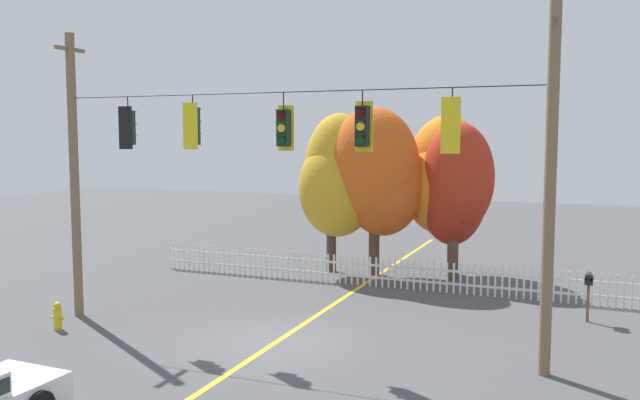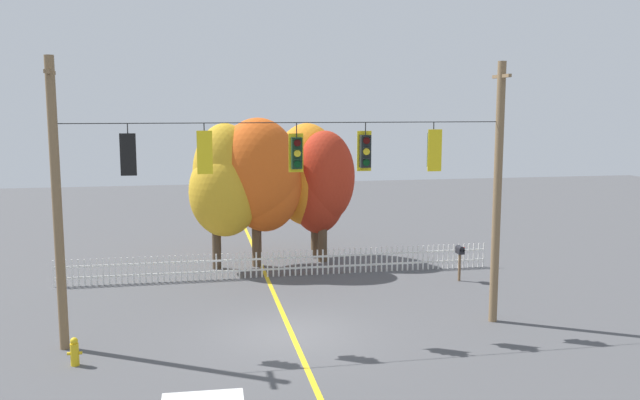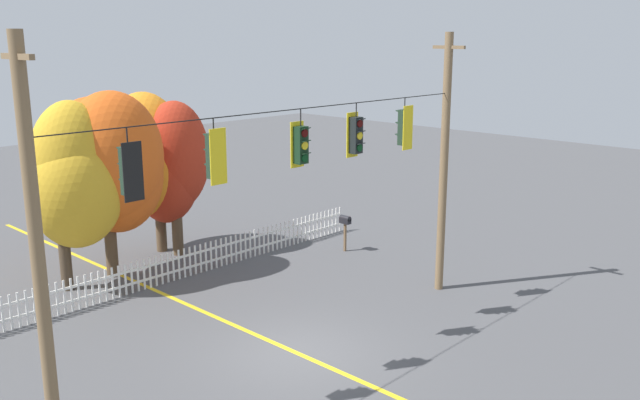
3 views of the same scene
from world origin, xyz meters
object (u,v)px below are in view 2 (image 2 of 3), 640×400
(traffic_signal_northbound_primary, at_px, (205,152))
(traffic_signal_eastbound_side, at_px, (365,151))
(autumn_maple_far_west, at_px, (321,182))
(roadside_mailbox, at_px, (460,252))
(fire_hydrant, at_px, (75,352))
(traffic_signal_westbound_side, at_px, (297,153))
(traffic_signal_southbound_primary, at_px, (433,150))
(traffic_signal_northbound_secondary, at_px, (129,154))
(autumn_maple_near_fence, at_px, (225,184))
(autumn_maple_mid, at_px, (258,173))
(autumn_oak_far_east, at_px, (308,177))

(traffic_signal_northbound_primary, relative_size, traffic_signal_eastbound_side, 0.98)
(autumn_maple_far_west, bearing_deg, roadside_mailbox, -44.24)
(fire_hydrant, bearing_deg, traffic_signal_northbound_primary, 20.89)
(traffic_signal_westbound_side, height_order, fire_hydrant, traffic_signal_westbound_side)
(traffic_signal_southbound_primary, distance_m, autumn_maple_far_west, 9.72)
(traffic_signal_northbound_secondary, height_order, traffic_signal_eastbound_side, same)
(traffic_signal_northbound_primary, distance_m, roadside_mailbox, 11.76)
(traffic_signal_northbound_primary, distance_m, autumn_maple_near_fence, 8.65)
(traffic_signal_eastbound_side, xyz_separation_m, fire_hydrant, (-8.20, -1.36, -5.08))
(traffic_signal_westbound_side, height_order, autumn_maple_mid, autumn_maple_mid)
(traffic_signal_northbound_primary, bearing_deg, traffic_signal_northbound_secondary, 179.99)
(traffic_signal_northbound_primary, relative_size, traffic_signal_westbound_side, 0.99)
(traffic_signal_northbound_secondary, bearing_deg, roadside_mailbox, 22.28)
(traffic_signal_southbound_primary, bearing_deg, roadside_mailbox, 58.29)
(traffic_signal_westbound_side, distance_m, autumn_maple_far_west, 9.89)
(traffic_signal_northbound_secondary, relative_size, traffic_signal_eastbound_side, 0.99)
(autumn_maple_near_fence, xyz_separation_m, autumn_oak_far_east, (3.74, 1.59, 0.06))
(traffic_signal_eastbound_side, distance_m, autumn_maple_near_fence, 9.35)
(traffic_signal_northbound_primary, xyz_separation_m, autumn_oak_far_east, (4.68, 9.98, -1.83))
(traffic_signal_northbound_secondary, relative_size, traffic_signal_southbound_primary, 0.97)
(autumn_oak_far_east, bearing_deg, traffic_signal_northbound_primary, -115.13)
(autumn_maple_mid, bearing_deg, fire_hydrant, -120.30)
(fire_hydrant, bearing_deg, autumn_oak_far_east, 54.08)
(autumn_maple_mid, bearing_deg, traffic_signal_northbound_secondary, -116.92)
(autumn_maple_mid, xyz_separation_m, autumn_oak_far_east, (2.37, 1.34, -0.33))
(traffic_signal_southbound_primary, height_order, autumn_maple_near_fence, traffic_signal_southbound_primary)
(traffic_signal_westbound_side, distance_m, autumn_oak_far_east, 10.32)
(autumn_maple_near_fence, bearing_deg, roadside_mailbox, -21.77)
(autumn_oak_far_east, relative_size, fire_hydrant, 7.90)
(autumn_maple_near_fence, relative_size, autumn_maple_far_west, 1.06)
(traffic_signal_southbound_primary, distance_m, autumn_maple_mid, 9.84)
(traffic_signal_northbound_secondary, height_order, traffic_signal_northbound_primary, same)
(autumn_maple_mid, xyz_separation_m, fire_hydrant, (-5.83, -9.99, -3.62))
(traffic_signal_northbound_secondary, relative_size, autumn_maple_mid, 0.23)
(autumn_maple_far_west, height_order, roadside_mailbox, autumn_maple_far_west)
(traffic_signal_westbound_side, height_order, traffic_signal_southbound_primary, same)
(autumn_maple_mid, height_order, autumn_maple_far_west, autumn_maple_mid)
(traffic_signal_eastbound_side, height_order, roadside_mailbox, traffic_signal_eastbound_side)
(traffic_signal_southbound_primary, bearing_deg, autumn_maple_mid, 117.35)
(fire_hydrant, bearing_deg, traffic_signal_westbound_side, 12.50)
(traffic_signal_southbound_primary, xyz_separation_m, autumn_maple_far_west, (-1.63, 9.37, -1.99))
(traffic_signal_southbound_primary, height_order, fire_hydrant, traffic_signal_southbound_primary)
(traffic_signal_eastbound_side, height_order, autumn_maple_mid, autumn_maple_mid)
(roadside_mailbox, bearing_deg, traffic_signal_eastbound_side, -136.56)
(autumn_maple_near_fence, bearing_deg, autumn_oak_far_east, 23.02)
(autumn_maple_near_fence, height_order, roadside_mailbox, autumn_maple_near_fence)
(traffic_signal_northbound_secondary, relative_size, autumn_maple_far_west, 0.25)
(autumn_maple_near_fence, xyz_separation_m, roadside_mailbox, (8.84, -3.53, -2.47))
(roadside_mailbox, bearing_deg, autumn_oak_far_east, 134.93)
(traffic_signal_northbound_primary, relative_size, roadside_mailbox, 1.02)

